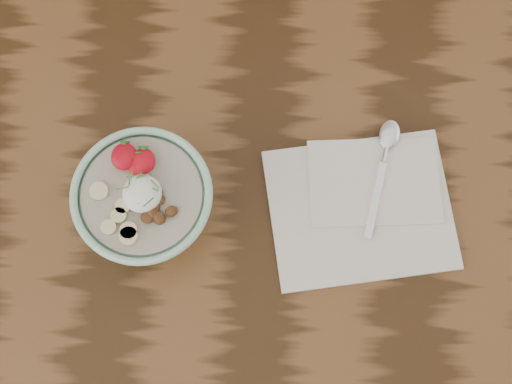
{
  "coord_description": "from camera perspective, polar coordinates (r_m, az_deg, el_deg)",
  "views": [
    {
      "loc": [
        -0.13,
        -20.47,
        171.74
      ],
      "look_at": [
        -0.63,
        1.73,
        85.77
      ],
      "focal_mm": 50.0,
      "sensor_mm": 36.0,
      "label": 1
    }
  ],
  "objects": [
    {
      "name": "spoon",
      "position": [
        1.01,
        10.36,
        3.27
      ],
      "size": [
        5.76,
        17.47,
        0.91
      ],
      "rotation": [
        0.0,
        0.0,
        -0.22
      ],
      "color": "silver",
      "rests_on": "napkin"
    },
    {
      "name": "table",
      "position": [
        1.08,
        0.32,
        -3.56
      ],
      "size": [
        160.0,
        90.0,
        75.0
      ],
      "color": "#321D0C",
      "rests_on": "ground"
    },
    {
      "name": "breakfast_bowl",
      "position": [
        0.94,
        -8.83,
        -0.74
      ],
      "size": [
        18.11,
        18.11,
        12.1
      ],
      "rotation": [
        0.0,
        0.0,
        0.02
      ],
      "color": "#A1D8BA",
      "rests_on": "table"
    },
    {
      "name": "napkin",
      "position": [
        1.0,
        8.57,
        -0.94
      ],
      "size": [
        27.73,
        23.75,
        1.53
      ],
      "rotation": [
        0.0,
        0.0,
        0.16
      ],
      "color": "silver",
      "rests_on": "table"
    }
  ]
}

